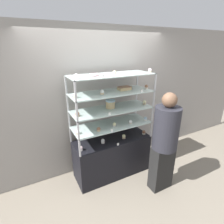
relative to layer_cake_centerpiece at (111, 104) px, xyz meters
The scene contains 33 objects.
ground_plane 1.36m from the layer_cake_centerpiece, 91.92° to the right, with size 20.00×20.00×0.00m, color gray.
back_wall 0.35m from the layer_cake_centerpiece, 90.31° to the left, with size 8.00×0.05×2.60m.
display_base 1.00m from the layer_cake_centerpiece, 91.92° to the right, with size 1.35×0.52×0.72m.
display_riser_lower 0.37m from the layer_cake_centerpiece, 91.92° to the right, with size 1.35×0.52×0.28m.
display_riser_middle 0.10m from the layer_cake_centerpiece, 91.92° to the right, with size 1.35×0.52×0.28m.
display_riser_upper 0.21m from the layer_cake_centerpiece, 91.92° to the right, with size 1.35×0.52×0.28m.
display_riser_top 0.49m from the layer_cake_centerpiece, 91.92° to the right, with size 1.35×0.52×0.28m.
layer_cake_centerpiece is the anchor object (origin of this frame).
sheet_cake_frosted 0.35m from the layer_cake_centerpiece, ahead, with size 0.21×0.13×0.06m.
cupcake_0 0.86m from the layer_cake_centerpiece, 166.06° to the right, with size 0.06×0.06×0.08m.
cupcake_1 0.64m from the layer_cake_centerpiece, 152.19° to the right, with size 0.06×0.06×0.08m.
cupcake_2 0.64m from the layer_cake_centerpiece, 35.75° to the right, with size 0.06×0.06×0.08m.
cupcake_3 0.87m from the layer_cake_centerpiece, 16.24° to the right, with size 0.06×0.06×0.08m.
price_tag_0 0.68m from the layer_cake_centerpiece, 93.46° to the right, with size 0.04×0.00×0.04m.
cupcake_4 0.72m from the layer_cake_centerpiece, 169.43° to the right, with size 0.06×0.06×0.07m.
cupcake_5 0.48m from the layer_cake_centerpiece, 149.49° to the right, with size 0.06×0.06×0.07m.
cupcake_6 0.35m from the layer_cake_centerpiece, 90.49° to the right, with size 0.06×0.06×0.07m.
cupcake_7 0.47m from the layer_cake_centerpiece, 30.85° to the right, with size 0.06×0.06×0.07m.
cupcake_8 0.72m from the layer_cake_centerpiece, 16.42° to the right, with size 0.06×0.06×0.07m.
price_tag_1 0.46m from the layer_cake_centerpiece, 113.60° to the right, with size 0.04×0.00×0.04m.
cupcake_9 0.62m from the layer_cake_centerpiece, 169.75° to the right, with size 0.06×0.06×0.07m.
cupcake_10 0.64m from the layer_cake_centerpiece, 10.05° to the right, with size 0.06×0.06×0.07m.
price_tag_2 0.34m from the layer_cake_centerpiece, 119.90° to the right, with size 0.04×0.00×0.04m.
cupcake_11 0.68m from the layer_cake_centerpiece, behind, with size 0.06×0.06×0.08m.
cupcake_12 0.34m from the layer_cake_centerpiece, 151.82° to the right, with size 0.06×0.06×0.08m.
cupcake_13 0.68m from the layer_cake_centerpiece, 12.20° to the right, with size 0.06×0.06×0.08m.
price_tag_3 0.56m from the layer_cake_centerpiece, 35.79° to the right, with size 0.04×0.00×0.04m.
cupcake_14 0.83m from the layer_cake_centerpiece, 162.59° to the right, with size 0.06×0.06×0.07m.
cupcake_15 0.56m from the layer_cake_centerpiece, 95.61° to the right, with size 0.06×0.06×0.07m.
cupcake_16 0.84m from the layer_cake_centerpiece, 16.56° to the right, with size 0.06×0.06×0.07m.
price_tag_4 0.65m from the layer_cake_centerpiece, 131.29° to the right, with size 0.04×0.00×0.04m.
donut_glazed 0.60m from the layer_cake_centerpiece, 167.81° to the right, with size 0.14×0.14×0.03m.
customer_figure 1.05m from the layer_cake_centerpiece, 53.86° to the right, with size 0.39×0.39×1.66m.
Camera 1 is at (-1.27, -2.41, 2.27)m, focal length 28.00 mm.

